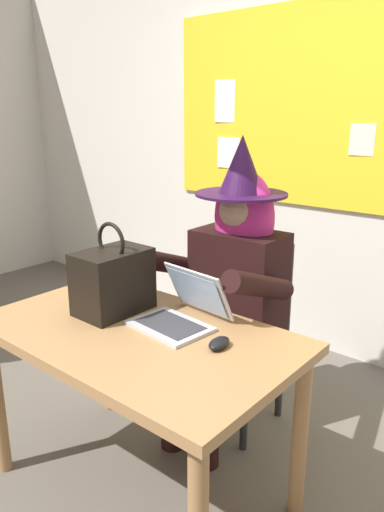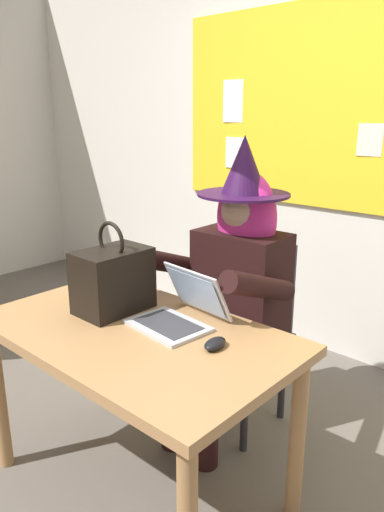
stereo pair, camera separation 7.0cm
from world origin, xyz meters
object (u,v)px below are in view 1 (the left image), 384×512
handbag (113,280)px  computer_mouse (219,343)px  laptop (181,312)px  desk_main (137,354)px  person_costumed (232,273)px  chair_at_desk (244,320)px

handbag → computer_mouse: bearing=2.3°
laptop → handbag: 0.32m
computer_mouse → laptop: bearing=156.8°
computer_mouse → desk_main: bearing=-172.1°
person_costumed → computer_mouse: 0.61m
chair_at_desk → handbag: bearing=-19.9°
chair_at_desk → computer_mouse: bearing=24.6°
desk_main → laptop: laptop is taller
desk_main → computer_mouse: bearing=15.4°
computer_mouse → chair_at_desk: bearing=109.6°
person_costumed → laptop: bearing=8.7°
laptop → computer_mouse: 0.25m
chair_at_desk → laptop: laptop is taller
desk_main → person_costumed: person_costumed is taller
person_costumed → handbag: 0.58m
chair_at_desk → person_costumed: person_costumed is taller
chair_at_desk → handbag: handbag is taller
laptop → chair_at_desk: bearing=104.1°
laptop → computer_mouse: bearing=-10.5°
handbag → desk_main: bearing=-18.3°
desk_main → handbag: handbag is taller
desk_main → chair_at_desk: 0.73m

